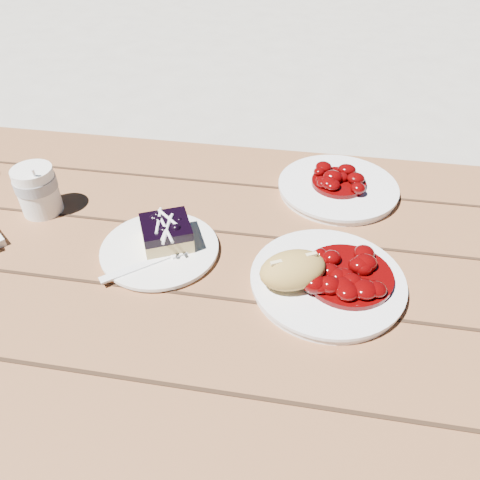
% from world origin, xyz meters
% --- Properties ---
extents(ground, '(60.00, 60.00, 0.00)m').
position_xyz_m(ground, '(0.00, 0.00, 0.00)').
color(ground, '#AFAA9E').
rests_on(ground, ground).
extents(picnic_table, '(2.00, 1.55, 0.75)m').
position_xyz_m(picnic_table, '(0.00, -0.00, 0.59)').
color(picnic_table, brown).
rests_on(picnic_table, ground).
extents(main_plate, '(0.24, 0.24, 0.02)m').
position_xyz_m(main_plate, '(0.27, -0.02, 0.76)').
color(main_plate, white).
rests_on(main_plate, picnic_table).
extents(goulash_stew, '(0.14, 0.14, 0.04)m').
position_xyz_m(goulash_stew, '(0.30, -0.02, 0.79)').
color(goulash_stew, '#530203').
rests_on(goulash_stew, main_plate).
extents(bread_roll, '(0.13, 0.11, 0.05)m').
position_xyz_m(bread_roll, '(0.21, -0.04, 0.79)').
color(bread_roll, '#AD8A42').
rests_on(bread_roll, main_plate).
extents(dessert_plate, '(0.19, 0.19, 0.01)m').
position_xyz_m(dessert_plate, '(-0.02, 0.01, 0.76)').
color(dessert_plate, white).
rests_on(dessert_plate, picnic_table).
extents(blueberry_cake, '(0.11, 0.11, 0.05)m').
position_xyz_m(blueberry_cake, '(-0.01, 0.02, 0.78)').
color(blueberry_cake, tan).
rests_on(blueberry_cake, dessert_plate).
extents(fork_dessert, '(0.14, 0.12, 0.00)m').
position_xyz_m(fork_dessert, '(-0.04, -0.05, 0.76)').
color(fork_dessert, white).
rests_on(fork_dessert, dessert_plate).
extents(coffee_cup, '(0.07, 0.07, 0.09)m').
position_xyz_m(coffee_cup, '(-0.27, 0.09, 0.80)').
color(coffee_cup, white).
rests_on(coffee_cup, picnic_table).
extents(second_plate, '(0.23, 0.23, 0.02)m').
position_xyz_m(second_plate, '(0.28, 0.25, 0.76)').
color(second_plate, white).
rests_on(second_plate, picnic_table).
extents(second_stew, '(0.11, 0.11, 0.04)m').
position_xyz_m(second_stew, '(0.28, 0.25, 0.79)').
color(second_stew, '#530203').
rests_on(second_stew, second_plate).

